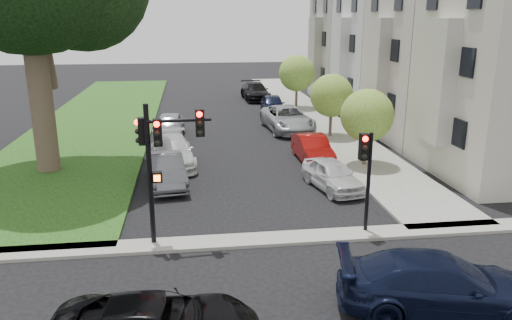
{
  "coord_description": "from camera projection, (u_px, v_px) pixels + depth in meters",
  "views": [
    {
      "loc": [
        -2.45,
        -13.27,
        7.32
      ],
      "look_at": [
        0.0,
        5.0,
        2.0
      ],
      "focal_mm": 35.0,
      "sensor_mm": 36.0,
      "label": 1
    }
  ],
  "objects": [
    {
      "name": "car_cross_far",
      "position": [
        441.0,
        285.0,
        12.68
      ],
      "size": [
        5.56,
        3.15,
        1.52
      ],
      "primitive_type": "imported",
      "rotation": [
        0.0,
        0.0,
        1.36
      ],
      "color": "black",
      "rests_on": "ground"
    },
    {
      "name": "car_parked_6",
      "position": [
        172.0,
        152.0,
        25.25
      ],
      "size": [
        2.57,
        5.22,
        1.46
      ],
      "primitive_type": "imported",
      "rotation": [
        0.0,
        0.0,
        0.11
      ],
      "color": "silver",
      "rests_on": "ground"
    },
    {
      "name": "traffic_signal_main",
      "position": [
        160.0,
        149.0,
        15.76
      ],
      "size": [
        2.32,
        0.6,
        4.74
      ],
      "color": "black",
      "rests_on": "ground"
    },
    {
      "name": "sidewalk_right",
      "position": [
        310.0,
        114.0,
        38.68
      ],
      "size": [
        3.5,
        44.0,
        0.12
      ],
      "primitive_type": "cube",
      "color": "gray",
      "rests_on": "ground"
    },
    {
      "name": "traffic_signal_secondary",
      "position": [
        366.0,
        164.0,
        16.8
      ],
      "size": [
        0.47,
        0.38,
        3.61
      ],
      "color": "black",
      "rests_on": "ground"
    },
    {
      "name": "car_parked_1",
      "position": [
        313.0,
        149.0,
        26.01
      ],
      "size": [
        1.51,
        4.16,
        1.36
      ],
      "primitive_type": "imported",
      "rotation": [
        0.0,
        0.0,
        0.02
      ],
      "color": "maroon",
      "rests_on": "ground"
    },
    {
      "name": "house_c",
      "position": [
        391.0,
        22.0,
        36.55
      ],
      "size": [
        7.7,
        7.55,
        15.97
      ],
      "color": "silver",
      "rests_on": "ground"
    },
    {
      "name": "car_parked_4",
      "position": [
        255.0,
        91.0,
        45.2
      ],
      "size": [
        2.39,
        5.41,
        1.54
      ],
      "primitive_type": "imported",
      "rotation": [
        0.0,
        0.0,
        0.04
      ],
      "color": "black",
      "rests_on": "ground"
    },
    {
      "name": "car_parked_0",
      "position": [
        332.0,
        175.0,
        21.79
      ],
      "size": [
        2.26,
        4.07,
        1.31
      ],
      "primitive_type": "imported",
      "rotation": [
        0.0,
        0.0,
        0.19
      ],
      "color": "silver",
      "rests_on": "ground"
    },
    {
      "name": "sidewalk_cross",
      "position": [
        268.0,
        239.0,
        16.87
      ],
      "size": [
        60.0,
        1.0,
        0.12
      ],
      "primitive_type": "cube",
      "color": "gray",
      "rests_on": "ground"
    },
    {
      "name": "house_d",
      "position": [
        358.0,
        21.0,
        43.69
      ],
      "size": [
        7.7,
        7.55,
        15.97
      ],
      "color": "#B0A391",
      "rests_on": "ground"
    },
    {
      "name": "car_parked_2",
      "position": [
        287.0,
        119.0,
        32.98
      ],
      "size": [
        3.09,
        5.97,
        1.61
      ],
      "primitive_type": "imported",
      "rotation": [
        0.0,
        0.0,
        0.07
      ],
      "color": "#999BA0",
      "rests_on": "ground"
    },
    {
      "name": "car_parked_3",
      "position": [
        273.0,
        104.0,
        38.69
      ],
      "size": [
        2.08,
        4.46,
        1.48
      ],
      "primitive_type": "imported",
      "rotation": [
        0.0,
        0.0,
        -0.08
      ],
      "color": "black",
      "rests_on": "ground"
    },
    {
      "name": "ground",
      "position": [
        278.0,
        270.0,
        14.98
      ],
      "size": [
        140.0,
        140.0,
        0.0
      ],
      "primitive_type": "plane",
      "color": "black",
      "rests_on": "ground"
    },
    {
      "name": "house_b",
      "position": [
        441.0,
        23.0,
        29.41
      ],
      "size": [
        7.7,
        7.55,
        15.97
      ],
      "color": "gray",
      "rests_on": "ground"
    },
    {
      "name": "grass_strip",
      "position": [
        101.0,
        119.0,
        36.67
      ],
      "size": [
        8.0,
        44.0,
        0.12
      ],
      "primitive_type": "cube",
      "color": "#12380E",
      "rests_on": "ground"
    },
    {
      "name": "small_tree_b",
      "position": [
        332.0,
        96.0,
        30.56
      ],
      "size": [
        2.65,
        2.65,
        3.98
      ],
      "color": "brown",
      "rests_on": "ground"
    },
    {
      "name": "small_tree_c",
      "position": [
        297.0,
        73.0,
        40.12
      ],
      "size": [
        2.91,
        2.91,
        4.37
      ],
      "color": "brown",
      "rests_on": "ground"
    },
    {
      "name": "car_parked_7",
      "position": [
        169.0,
        125.0,
        31.22
      ],
      "size": [
        1.94,
        4.43,
        1.49
      ],
      "primitive_type": "imported",
      "rotation": [
        0.0,
        0.0,
        -0.04
      ],
      "color": "#999BA0",
      "rests_on": "ground"
    },
    {
      "name": "small_tree_a",
      "position": [
        367.0,
        115.0,
        24.58
      ],
      "size": [
        2.62,
        2.62,
        3.93
      ],
      "color": "brown",
      "rests_on": "ground"
    },
    {
      "name": "car_parked_5",
      "position": [
        166.0,
        170.0,
        22.23
      ],
      "size": [
        2.09,
        4.47,
        1.42
      ],
      "primitive_type": "imported",
      "rotation": [
        0.0,
        0.0,
        0.14
      ],
      "color": "#3F4247",
      "rests_on": "ground"
    }
  ]
}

